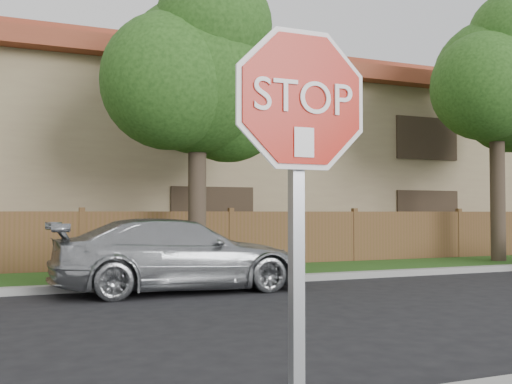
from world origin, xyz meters
name	(u,v)px	position (x,y,z in m)	size (l,w,h in m)	color
far_curb	(100,287)	(0.00, 8.15, 0.07)	(70.00, 0.30, 0.15)	gray
grass_strip	(90,279)	(0.00, 9.80, 0.06)	(70.00, 3.00, 0.12)	#1E4714
fence	(82,243)	(0.00, 11.40, 0.80)	(70.00, 0.12, 1.60)	brown
apartment_building	(63,155)	(0.00, 17.00, 3.53)	(35.20, 9.20, 7.20)	#927C5B
tree_mid	(200,76)	(2.52, 9.57, 4.87)	(4.80, 3.90, 7.35)	#382B21
tree_right	(500,81)	(12.02, 9.57, 5.57)	(4.80, 3.90, 8.20)	#382B21
stop_sign	(300,163)	(-0.39, -1.48, 1.83)	(1.01, 0.13, 2.55)	gray
sedan_right	(179,255)	(1.44, 7.46, 0.73)	(2.04, 5.01, 1.46)	#979A9E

